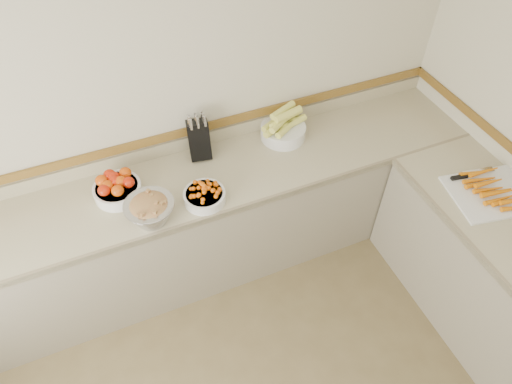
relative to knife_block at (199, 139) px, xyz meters
name	(u,v)px	position (x,y,z in m)	size (l,w,h in m)	color
back_wall	(163,104)	(-0.17, 0.10, 0.26)	(4.00, 4.00, 0.00)	beige
counter_back	(193,227)	(-0.17, -0.22, -0.58)	(4.00, 0.65, 1.08)	tan
knife_block	(199,139)	(0.00, 0.00, 0.00)	(0.17, 0.19, 0.34)	black
tomato_bowl	(117,187)	(-0.59, -0.15, -0.07)	(0.30, 0.30, 0.15)	white
cherry_tomato_bowl	(204,195)	(-0.11, -0.41, -0.09)	(0.26, 0.26, 0.14)	white
corn_bowl	(283,128)	(0.59, -0.05, -0.05)	(0.35, 0.32, 0.23)	white
rhubarb_bowl	(150,210)	(-0.44, -0.43, -0.05)	(0.30, 0.30, 0.17)	#B2B2BA
cutting_board	(492,191)	(1.56, -1.05, -0.12)	(0.58, 0.49, 0.07)	silver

